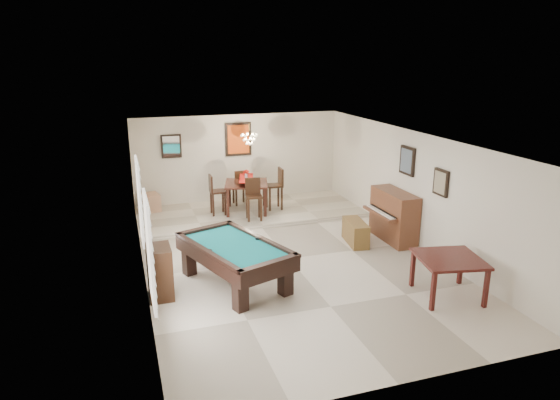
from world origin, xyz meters
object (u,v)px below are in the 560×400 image
dining_chair_south (254,200)px  chandelier (249,135)px  dining_table (246,195)px  dining_chair_north (240,187)px  corner_bench (151,202)px  apothecary_chest (160,272)px  dining_chair_east (274,189)px  pool_table (235,265)px  upright_piano (389,216)px  dining_chair_west (218,195)px  flower_vase (246,174)px  square_table (448,277)px  piano_bench (356,232)px

dining_chair_south → chandelier: 1.72m
dining_table → chandelier: size_ratio=1.87×
dining_chair_south → dining_chair_north: size_ratio=1.06×
dining_chair_south → corner_bench: dining_chair_south is taller
apothecary_chest → dining_table: 4.92m
dining_chair_north → dining_chair_east: (0.80, -0.72, 0.06)m
pool_table → upright_piano: upright_piano is taller
dining_chair_west → dining_table: bearing=-89.8°
chandelier → dining_chair_west: bearing=179.5°
flower_vase → dining_chair_north: size_ratio=0.24×
square_table → dining_chair_north: 6.85m
flower_vase → dining_table: bearing=180.0°
square_table → piano_bench: (-0.39, 2.92, -0.11)m
piano_bench → chandelier: size_ratio=1.60×
corner_bench → dining_table: bearing=-19.3°
pool_table → apothecary_chest: 1.40m
square_table → upright_piano: (0.42, 2.86, 0.22)m
square_table → flower_vase: flower_vase is taller
dining_table → flower_vase: (0.00, 0.00, 0.58)m
flower_vase → dining_chair_east: bearing=-0.1°
square_table → dining_chair_south: 5.47m
apothecary_chest → dining_table: (2.66, 4.13, 0.11)m
pool_table → dining_table: dining_table is taller
apothecary_chest → upright_piano: bearing=13.2°
dining_table → dining_chair_west: (-0.78, 0.00, 0.07)m
chandelier → square_table: bearing=-69.3°
apothecary_chest → dining_chair_east: 5.39m
dining_chair_west → dining_chair_south: bearing=-133.9°
piano_bench → dining_table: dining_table is taller
flower_vase → dining_chair_east: size_ratio=0.21×
square_table → dining_chair_east: (-1.48, 5.73, 0.31)m
square_table → flower_vase: bearing=111.5°
dining_chair_north → chandelier: chandelier is taller
pool_table → dining_chair_north: (1.25, 4.76, 0.23)m
flower_vase → chandelier: chandelier is taller
dining_table → corner_bench: 2.63m
upright_piano → dining_chair_south: dining_chair_south is taller
pool_table → piano_bench: size_ratio=2.44×
pool_table → dining_chair_west: bearing=63.7°
dining_table → square_table: bearing=-68.5°
dining_chair_east → square_table: bearing=16.3°
flower_vase → upright_piano: bearing=-47.0°
apothecary_chest → dining_chair_south: 4.30m
piano_bench → corner_bench: 5.70m
corner_bench → dining_chair_east: bearing=-14.9°
dining_chair_south → apothecary_chest: bearing=-120.9°
apothecary_chest → square_table: bearing=-18.0°
apothecary_chest → flower_vase: bearing=57.2°
apothecary_chest → piano_bench: bearing=16.2°
dining_chair_south → dining_chair_east: (0.78, 0.76, 0.03)m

